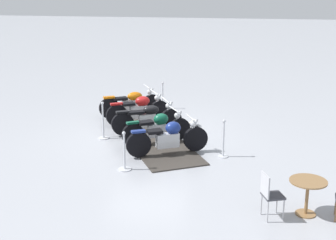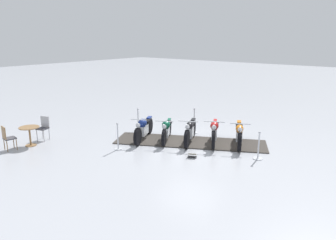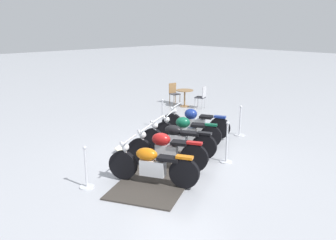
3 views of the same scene
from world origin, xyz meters
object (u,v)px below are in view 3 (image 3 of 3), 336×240
info_placard (120,151)px  cafe_chair_across_table (174,92)px  motorcycle_navy (194,122)px  stanchion_right_rear (86,175)px  motorcycle_maroon (165,149)px  stanchion_left_front (240,126)px  motorcycle_forest (186,130)px  stanchion_left_mid (227,149)px  cafe_chair_near_table (202,96)px  stanchion_right_front (162,118)px  motorcycle_copper (152,165)px  motorcycle_black (177,140)px  cafe_table (185,94)px

info_placard → cafe_chair_across_table: bearing=4.8°
motorcycle_navy → stanchion_right_rear: bearing=75.6°
motorcycle_navy → stanchion_right_rear: (4.64, 0.89, -0.19)m
motorcycle_maroon → info_placard: (0.15, -1.77, -0.47)m
stanchion_left_front → motorcycle_forest: bearing=-13.7°
motorcycle_maroon → stanchion_left_front: (-3.81, -0.39, -0.22)m
stanchion_left_mid → cafe_chair_near_table: bearing=-132.9°
stanchion_right_front → cafe_chair_across_table: (-3.19, -2.64, 0.16)m
motorcycle_maroon → stanchion_right_front: 3.80m
motorcycle_copper → stanchion_left_mid: size_ratio=1.77×
motorcycle_black → motorcycle_copper: size_ratio=1.03×
stanchion_right_front → cafe_chair_near_table: 3.50m
motorcycle_forest → cafe_chair_near_table: motorcycle_forest is taller
motorcycle_maroon → cafe_chair_across_table: (-5.72, -5.48, 0.01)m
motorcycle_navy → stanchion_left_mid: stanchion_left_mid is taller
stanchion_left_front → cafe_chair_near_table: bearing=-120.6°
motorcycle_black → info_placard: size_ratio=5.43×
stanchion_right_rear → cafe_chair_near_table: (-7.93, -3.43, 0.26)m
motorcycle_navy → stanchion_right_front: 1.49m
motorcycle_copper → stanchion_left_front: 4.74m
motorcycle_maroon → stanchion_right_rear: bearing=49.2°
cafe_table → cafe_chair_near_table: (-0.28, 0.78, -0.01)m
stanchion_right_front → info_placard: size_ratio=2.77×
motorcycle_maroon → info_placard: size_ratio=5.14×
motorcycle_maroon → cafe_table: (-5.60, -4.66, 0.04)m
cafe_chair_across_table → motorcycle_black: bearing=-35.2°
stanchion_right_rear → cafe_chair_across_table: 9.26m
motorcycle_copper → stanchion_right_rear: bearing=25.2°
stanchion_left_front → info_placard: bearing=-19.2°
motorcycle_black → cafe_chair_across_table: motorcycle_black is taller
motorcycle_forest → motorcycle_copper: (2.58, 1.35, -0.01)m
motorcycle_forest → stanchion_right_rear: stanchion_right_rear is taller
stanchion_right_front → stanchion_right_rear: bearing=27.5°
stanchion_right_rear → cafe_table: size_ratio=1.31×
stanchion_left_mid → stanchion_right_front: 3.78m
motorcycle_maroon → motorcycle_copper: bearing=89.4°
motorcycle_black → stanchion_left_mid: size_ratio=1.81×
stanchion_right_rear → stanchion_left_mid: bearing=160.6°
motorcycle_navy → motorcycle_copper: size_ratio=1.06×
info_placard → motorcycle_forest: bearing=-52.4°
motorcycle_navy → cafe_chair_near_table: motorcycle_navy is taller
motorcycle_navy → stanchion_right_front: size_ratio=2.03×
motorcycle_black → stanchion_right_front: same height
stanchion_right_rear → cafe_chair_across_table: (-7.77, -5.03, 0.23)m
motorcycle_black → cafe_chair_near_table: motorcycle_black is taller
stanchion_right_front → cafe_table: stanchion_right_front is taller
motorcycle_black → stanchion_right_rear: (2.92, -0.01, -0.19)m
stanchion_right_rear → stanchion_right_front: stanchion_right_front is taller
motorcycle_navy → motorcycle_copper: motorcycle_copper is taller
info_placard → motorcycle_maroon: bearing=-112.5°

